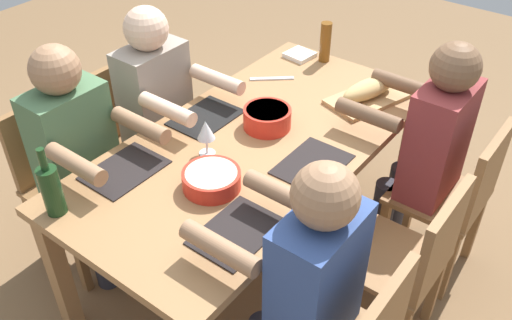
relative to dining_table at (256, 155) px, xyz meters
name	(u,v)px	position (x,y,z in m)	size (l,w,h in m)	color
ground_plane	(256,256)	(0.00, 0.00, -0.66)	(8.00, 8.00, 0.00)	brown
dining_table	(256,155)	(0.00, 0.00, 0.00)	(1.82, 0.91, 0.74)	#9E7044
chair_near_center	(141,129)	(0.00, -0.78, -0.17)	(0.40, 0.40, 0.85)	olive
diner_near_center	(161,105)	(0.00, -0.59, 0.04)	(0.41, 0.53, 1.20)	#2D2D38
chair_near_right	(65,175)	(0.50, -0.78, -0.17)	(0.40, 0.40, 0.85)	olive
diner_near_right	(81,153)	(0.50, -0.59, 0.04)	(0.41, 0.53, 1.20)	#2D2D38
chair_far_center	(409,260)	(0.00, 0.78, -0.17)	(0.40, 0.40, 0.85)	olive
chair_far_left	(456,195)	(-0.50, 0.78, -0.17)	(0.40, 0.40, 0.85)	olive
diner_far_left	(427,143)	(-0.50, 0.59, 0.04)	(0.41, 0.53, 1.20)	#2D2D38
diner_far_right	(306,279)	(0.50, 0.59, 0.04)	(0.41, 0.53, 1.20)	#2D2D38
serving_bowl_pasta	(211,179)	(0.36, 0.06, 0.12)	(0.23, 0.23, 0.07)	red
serving_bowl_salad	(267,117)	(-0.12, -0.02, 0.14)	(0.22, 0.22, 0.09)	red
cutting_board	(367,99)	(-0.60, 0.23, 0.09)	(0.40, 0.22, 0.02)	tan
bread_loaf	(369,89)	(-0.60, 0.23, 0.15)	(0.32, 0.11, 0.09)	tan
wine_bottle	(51,189)	(0.82, -0.31, 0.19)	(0.08, 0.08, 0.29)	#193819
beer_bottle	(325,42)	(-0.83, -0.16, 0.19)	(0.06, 0.06, 0.22)	brown
wine_glass	(206,131)	(0.21, -0.10, 0.20)	(0.08, 0.08, 0.17)	silver
placemat_near_center	(206,117)	(0.00, -0.30, 0.09)	(0.32, 0.23, 0.01)	black
placemat_near_right	(125,170)	(0.50, -0.30, 0.09)	(0.32, 0.23, 0.01)	black
placemat_far_center	(312,164)	(0.00, 0.30, 0.09)	(0.32, 0.23, 0.01)	black
placemat_far_right	(237,232)	(0.50, 0.30, 0.09)	(0.32, 0.23, 0.01)	black
carving_knife	(272,79)	(-0.49, -0.27, 0.09)	(0.23, 0.02, 0.01)	silver
napkin_stack	(300,55)	(-0.79, -0.30, 0.10)	(0.14, 0.14, 0.02)	white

